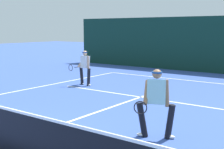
% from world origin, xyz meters
% --- Properties ---
extents(court_line_baseline_far, '(9.27, 0.10, 0.01)m').
position_xyz_m(court_line_baseline_far, '(0.00, 10.75, 0.00)').
color(court_line_baseline_far, white).
rests_on(court_line_baseline_far, ground_plane).
extents(court_line_service, '(7.56, 0.10, 0.01)m').
position_xyz_m(court_line_service, '(0.00, 6.16, 0.00)').
color(court_line_service, white).
rests_on(court_line_service, ground_plane).
extents(court_line_centre, '(0.10, 6.40, 0.01)m').
position_xyz_m(court_line_centre, '(0.00, 3.20, 0.00)').
color(court_line_centre, white).
rests_on(court_line_centre, ground_plane).
extents(player_near, '(0.89, 0.96, 1.62)m').
position_xyz_m(player_near, '(2.50, 2.64, 0.89)').
color(player_near, black).
rests_on(player_near, ground_plane).
extents(player_far, '(0.89, 0.85, 1.56)m').
position_xyz_m(player_far, '(-3.28, 6.77, 0.85)').
color(player_far, black).
rests_on(player_far, ground_plane).
extents(tennis_ball, '(0.07, 0.07, 0.07)m').
position_xyz_m(tennis_ball, '(-2.50, 2.04, 0.03)').
color(tennis_ball, '#D1E033').
rests_on(tennis_ball, ground_plane).
extents(back_fence_windscreen, '(19.31, 0.12, 3.23)m').
position_xyz_m(back_fence_windscreen, '(0.00, 14.01, 1.62)').
color(back_fence_windscreen, '#103026').
rests_on(back_fence_windscreen, ground_plane).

